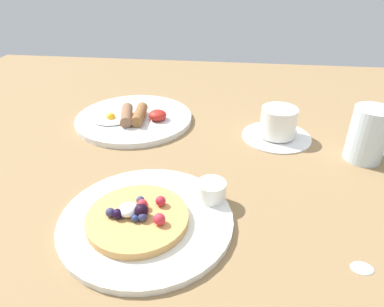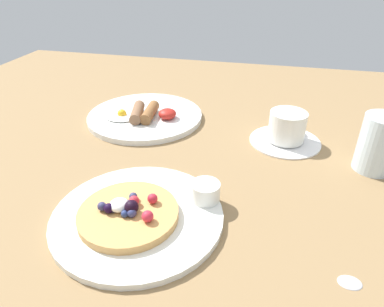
{
  "view_description": "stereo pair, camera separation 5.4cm",
  "coord_description": "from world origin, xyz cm",
  "px_view_note": "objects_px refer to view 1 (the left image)",
  "views": [
    {
      "loc": [
        9.19,
        -50.5,
        33.81
      ],
      "look_at": [
        3.02,
        -0.75,
        4.0
      ],
      "focal_mm": 32.06,
      "sensor_mm": 36.0,
      "label": 1
    },
    {
      "loc": [
        14.49,
        -49.55,
        33.81
      ],
      "look_at": [
        3.02,
        -0.75,
        4.0
      ],
      "focal_mm": 32.06,
      "sensor_mm": 36.0,
      "label": 2
    }
  ],
  "objects_px": {
    "pancake_plate": "(146,220)",
    "water_glass": "(368,135)",
    "syrup_ramekin": "(211,190)",
    "breakfast_plate": "(134,119)",
    "coffee_cup": "(278,121)",
    "coffee_saucer": "(276,136)"
  },
  "relations": [
    {
      "from": "coffee_saucer",
      "to": "syrup_ramekin",
      "type": "bearing_deg",
      "value": -117.07
    },
    {
      "from": "pancake_plate",
      "to": "coffee_cup",
      "type": "relative_size",
      "value": 2.4
    },
    {
      "from": "breakfast_plate",
      "to": "coffee_cup",
      "type": "distance_m",
      "value": 0.32
    },
    {
      "from": "syrup_ramekin",
      "to": "coffee_cup",
      "type": "height_order",
      "value": "coffee_cup"
    },
    {
      "from": "pancake_plate",
      "to": "coffee_cup",
      "type": "bearing_deg",
      "value": 54.4
    },
    {
      "from": "pancake_plate",
      "to": "coffee_cup",
      "type": "xyz_separation_m",
      "value": [
        0.21,
        0.29,
        0.03
      ]
    },
    {
      "from": "syrup_ramekin",
      "to": "breakfast_plate",
      "type": "height_order",
      "value": "syrup_ramekin"
    },
    {
      "from": "breakfast_plate",
      "to": "coffee_cup",
      "type": "height_order",
      "value": "coffee_cup"
    },
    {
      "from": "syrup_ramekin",
      "to": "breakfast_plate",
      "type": "distance_m",
      "value": 0.34
    },
    {
      "from": "water_glass",
      "to": "coffee_cup",
      "type": "bearing_deg",
      "value": 155.72
    },
    {
      "from": "breakfast_plate",
      "to": "water_glass",
      "type": "bearing_deg",
      "value": -12.96
    },
    {
      "from": "syrup_ramekin",
      "to": "water_glass",
      "type": "xyz_separation_m",
      "value": [
        0.27,
        0.17,
        0.03
      ]
    },
    {
      "from": "syrup_ramekin",
      "to": "water_glass",
      "type": "distance_m",
      "value": 0.32
    },
    {
      "from": "syrup_ramekin",
      "to": "coffee_saucer",
      "type": "bearing_deg",
      "value": 62.93
    },
    {
      "from": "coffee_saucer",
      "to": "water_glass",
      "type": "xyz_separation_m",
      "value": [
        0.15,
        -0.07,
        0.05
      ]
    },
    {
      "from": "breakfast_plate",
      "to": "coffee_saucer",
      "type": "relative_size",
      "value": 1.84
    },
    {
      "from": "pancake_plate",
      "to": "water_glass",
      "type": "distance_m",
      "value": 0.43
    },
    {
      "from": "pancake_plate",
      "to": "breakfast_plate",
      "type": "relative_size",
      "value": 0.95
    },
    {
      "from": "pancake_plate",
      "to": "breakfast_plate",
      "type": "bearing_deg",
      "value": 108.17
    },
    {
      "from": "syrup_ramekin",
      "to": "coffee_cup",
      "type": "xyz_separation_m",
      "value": [
        0.12,
        0.24,
        0.01
      ]
    },
    {
      "from": "syrup_ramekin",
      "to": "breakfast_plate",
      "type": "bearing_deg",
      "value": 125.64
    },
    {
      "from": "coffee_saucer",
      "to": "water_glass",
      "type": "bearing_deg",
      "value": -23.71
    }
  ]
}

